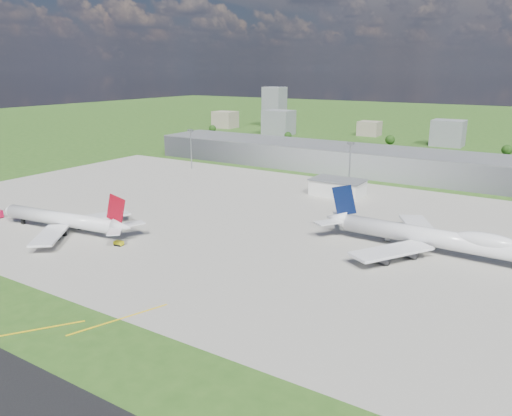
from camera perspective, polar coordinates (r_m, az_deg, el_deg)
The scene contains 20 objects.
ground at distance 312.71m, azimuth 11.23°, elevation 3.58°, with size 1400.00×1400.00×0.00m, color #2B5219.
apron at distance 211.81m, azimuth 2.83°, elevation -1.89°, with size 360.00×190.00×0.08m, color gray.
terminal at distance 325.11m, azimuth 12.27°, elevation 5.32°, with size 300.00×42.00×15.00m, color gray.
ops_building at distance 262.88m, azimuth 9.31°, elevation 2.29°, with size 26.00×16.00×8.00m, color silver.
mast_west at distance 329.88m, azimuth -7.46°, elevation 7.49°, with size 3.50×2.00×25.90m.
mast_center at distance 273.79m, azimuth 10.69°, elevation 5.69°, with size 3.50×2.00×25.90m.
airliner_red_twin at distance 215.00m, azimuth -20.95°, elevation -1.31°, with size 67.37×52.10×18.50m.
airliner_blue_quad at distance 188.23m, azimuth 19.63°, elevation -3.23°, with size 80.49×63.21×21.04m.
tug_yellow at distance 193.25m, azimuth -15.42°, elevation -3.93°, with size 3.77×2.55×1.75m.
van_white_near at distance 199.28m, azimuth 14.80°, elevation -3.19°, with size 3.40×5.22×2.47m.
van_white_far at distance 199.86m, azimuth 26.05°, elevation -4.28°, with size 4.71×3.42×2.25m.
bldg_far_w at distance 564.99m, azimuth -3.54°, elevation 10.06°, with size 24.00×20.00×18.00m, color gray.
bldg_w at distance 504.80m, azimuth 2.60°, elevation 9.75°, with size 28.00×22.00×24.00m, color slate.
bldg_cw at distance 508.36m, azimuth 12.83°, elevation 8.85°, with size 20.00×18.00×14.00m, color gray.
bldg_c at distance 457.93m, azimuth 21.09°, elevation 8.00°, with size 26.00×20.00×22.00m, color slate.
bldg_tall_w at distance 575.62m, azimuth 2.11°, elevation 11.48°, with size 22.00×20.00×44.00m, color slate.
tree_far_w at distance 513.60m, azimuth -5.00°, elevation 9.04°, with size 7.20×7.20×8.80m.
tree_w at distance 460.74m, azimuth 3.67°, elevation 8.27°, with size 6.75×6.75×8.25m.
tree_c at distance 439.46m, azimuth 15.08°, elevation 7.54°, with size 8.10×8.10×9.90m.
tree_e at distance 417.04m, azimuth 26.75°, elevation 5.95°, with size 7.65×7.65×9.35m.
Camera 1 is at (108.91, -136.10, 63.82)m, focal length 35.00 mm.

